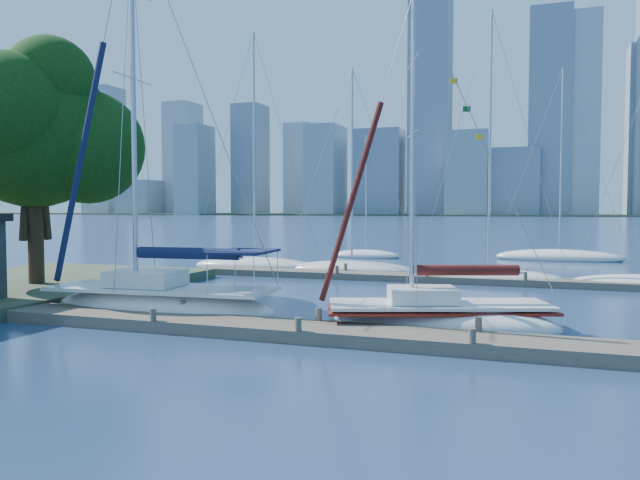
% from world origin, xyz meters
% --- Properties ---
extents(ground, '(700.00, 700.00, 0.00)m').
position_xyz_m(ground, '(0.00, 0.00, 0.00)').
color(ground, '#162849').
rests_on(ground, ground).
extents(near_dock, '(26.00, 2.00, 0.40)m').
position_xyz_m(near_dock, '(0.00, 0.00, 0.20)').
color(near_dock, '#473F34').
rests_on(near_dock, ground).
extents(far_dock, '(30.00, 1.80, 0.36)m').
position_xyz_m(far_dock, '(2.00, 16.00, 0.18)').
color(far_dock, '#473F34').
rests_on(far_dock, ground).
extents(far_shore, '(800.00, 100.00, 1.50)m').
position_xyz_m(far_shore, '(0.00, 320.00, 0.00)').
color(far_shore, '#38472D').
rests_on(far_shore, ground).
extents(tree, '(9.23, 8.39, 11.66)m').
position_xyz_m(tree, '(-15.39, 5.02, 7.70)').
color(tree, black).
rests_on(tree, ground).
extents(sailboat_navy, '(9.34, 3.64, 15.78)m').
position_xyz_m(sailboat_navy, '(-6.59, 1.97, 1.20)').
color(sailboat_navy, silver).
rests_on(sailboat_navy, ground).
extents(sailboat_maroon, '(8.09, 4.95, 11.48)m').
position_xyz_m(sailboat_maroon, '(3.55, 2.63, 0.92)').
color(sailboat_maroon, silver).
rests_on(sailboat_maroon, ground).
extents(bg_boat_0, '(8.73, 3.17, 15.53)m').
position_xyz_m(bg_boat_0, '(-10.64, 18.50, 0.30)').
color(bg_boat_0, silver).
rests_on(bg_boat_0, ground).
extents(bg_boat_1, '(8.36, 4.50, 12.70)m').
position_xyz_m(bg_boat_1, '(-4.05, 18.25, 0.27)').
color(bg_boat_1, silver).
rests_on(bg_boat_1, ground).
extents(bg_boat_2, '(8.18, 3.71, 14.78)m').
position_xyz_m(bg_boat_2, '(4.07, 16.64, 0.28)').
color(bg_boat_2, silver).
rests_on(bg_boat_2, ground).
extents(bg_boat_6, '(5.84, 3.46, 10.03)m').
position_xyz_m(bg_boat_6, '(-6.47, 30.41, 0.22)').
color(bg_boat_6, silver).
rests_on(bg_boat_6, ground).
extents(bg_boat_7, '(9.41, 2.88, 14.87)m').
position_xyz_m(bg_boat_7, '(8.09, 32.90, 0.29)').
color(bg_boat_7, silver).
rests_on(bg_boat_7, ground).
extents(skyline, '(502.79, 51.31, 114.35)m').
position_xyz_m(skyline, '(24.01, 290.18, 35.95)').
color(skyline, gray).
rests_on(skyline, ground).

